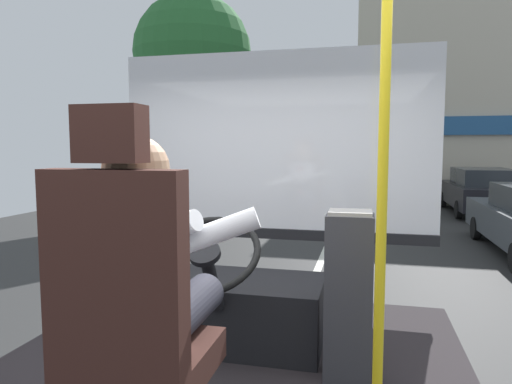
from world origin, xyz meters
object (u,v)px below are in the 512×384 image
fare_box (349,296)px  parked_car_black (481,190)px  driver_seat (132,329)px  handrail_pole (383,162)px  steering_console (231,308)px  bus_driver (147,270)px

fare_box → parked_car_black: (3.32, 12.06, -0.47)m
driver_seat → handrail_pole: (0.85, 0.56, 0.57)m
driver_seat → steering_console: 1.25m
bus_driver → parked_car_black: 13.51m
driver_seat → bus_driver: (0.00, 0.12, 0.18)m
driver_seat → bus_driver: 0.21m
bus_driver → steering_console: bus_driver is taller
driver_seat → handrail_pole: handrail_pole is taller
fare_box → steering_console: bearing=159.4°
parked_car_black → steering_console: bearing=-108.8°
driver_seat → steering_console: bearing=90.0°
bus_driver → driver_seat: bearing=-90.0°
bus_driver → fare_box: bearing=49.2°
handrail_pole → bus_driver: bearing=-152.8°
bus_driver → handrail_pole: bearing=27.2°
steering_console → fare_box: bearing=-20.6°
steering_console → parked_car_black: size_ratio=0.27×
driver_seat → steering_console: (-0.00, 1.21, -0.34)m
bus_driver → fare_box: 1.12m
steering_console → handrail_pole: (0.85, -0.65, 0.91)m
handrail_pole → driver_seat: bearing=-146.6°
steering_console → handrail_pole: 1.40m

